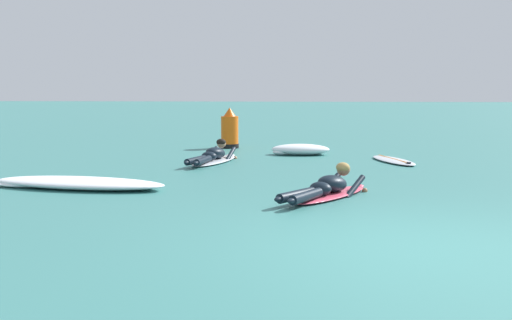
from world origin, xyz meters
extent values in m
plane|color=#387A75|center=(0.00, 10.00, 0.00)|extent=(120.00, 120.00, 0.00)
ellipsoid|color=#E54C66|center=(-0.84, 2.98, 0.04)|extent=(1.44, 1.99, 0.07)
ellipsoid|color=#E54C66|center=(-0.37, 3.80, 0.05)|extent=(0.26, 0.26, 0.06)
ellipsoid|color=black|center=(-0.82, 3.02, 0.20)|extent=(0.65, 0.73, 0.34)
ellipsoid|color=black|center=(-1.00, 2.71, 0.17)|extent=(0.43, 0.41, 0.20)
cylinder|color=black|center=(-1.34, 2.27, 0.14)|extent=(0.56, 0.75, 0.14)
ellipsoid|color=black|center=(-1.56, 1.93, 0.14)|extent=(0.20, 0.24, 0.08)
cylinder|color=black|center=(-1.20, 2.19, 0.14)|extent=(0.48, 0.78, 0.14)
ellipsoid|color=black|center=(-1.38, 1.83, 0.14)|extent=(0.20, 0.24, 0.08)
cylinder|color=black|center=(-0.84, 3.43, 0.12)|extent=(0.37, 0.56, 0.34)
sphere|color=#8C6647|center=(-0.65, 3.76, 0.02)|extent=(0.09, 0.09, 0.09)
cylinder|color=black|center=(-0.47, 3.19, 0.12)|extent=(0.37, 0.56, 0.34)
sphere|color=#8C6647|center=(-0.28, 3.50, 0.02)|extent=(0.09, 0.09, 0.09)
sphere|color=#8C6647|center=(-0.64, 3.34, 0.38)|extent=(0.21, 0.21, 0.21)
ellipsoid|color=#AD894C|center=(-0.65, 3.32, 0.41)|extent=(0.29, 0.28, 0.16)
ellipsoid|color=silver|center=(-3.30, 7.35, 0.04)|extent=(1.04, 2.31, 0.07)
ellipsoid|color=silver|center=(-3.08, 8.39, 0.05)|extent=(0.25, 0.24, 0.06)
ellipsoid|color=black|center=(-3.29, 7.39, 0.20)|extent=(0.53, 0.74, 0.35)
ellipsoid|color=black|center=(-3.37, 7.01, 0.17)|extent=(0.39, 0.34, 0.20)
cylinder|color=black|center=(-3.56, 6.47, 0.14)|extent=(0.35, 0.84, 0.14)
ellipsoid|color=black|center=(-3.67, 6.07, 0.14)|extent=(0.14, 0.24, 0.08)
cylinder|color=black|center=(-3.40, 6.44, 0.14)|extent=(0.26, 0.84, 0.14)
ellipsoid|color=black|center=(-3.47, 6.03, 0.14)|extent=(0.14, 0.24, 0.08)
cylinder|color=black|center=(-3.43, 7.80, 0.12)|extent=(0.21, 0.62, 0.35)
sphere|color=tan|center=(-3.35, 8.19, 0.02)|extent=(0.09, 0.09, 0.09)
cylinder|color=black|center=(-3.00, 7.69, 0.12)|extent=(0.21, 0.62, 0.35)
sphere|color=tan|center=(-2.92, 8.06, 0.02)|extent=(0.09, 0.09, 0.09)
sphere|color=tan|center=(-3.21, 7.78, 0.38)|extent=(0.21, 0.21, 0.21)
ellipsoid|color=black|center=(-3.21, 7.76, 0.41)|extent=(0.26, 0.24, 0.16)
ellipsoid|color=silver|center=(0.68, 7.76, 0.04)|extent=(1.10, 2.06, 0.07)
cube|color=orange|center=(0.68, 7.76, 0.07)|extent=(0.50, 1.63, 0.01)
cone|color=black|center=(0.91, 6.98, 0.01)|extent=(0.12, 0.12, 0.16)
ellipsoid|color=white|center=(-4.97, 3.47, 0.09)|extent=(3.12, 1.37, 0.18)
ellipsoid|color=white|center=(-4.20, 3.49, 0.06)|extent=(1.14, 0.61, 0.12)
ellipsoid|color=white|center=(-5.87, 3.52, 0.05)|extent=(1.09, 0.46, 0.10)
ellipsoid|color=white|center=(-1.42, 9.09, 0.13)|extent=(1.43, 0.79, 0.27)
ellipsoid|color=white|center=(-1.06, 9.21, 0.09)|extent=(0.61, 0.53, 0.19)
ellipsoid|color=white|center=(-1.85, 9.01, 0.07)|extent=(0.61, 0.53, 0.15)
cylinder|color=#EA5B0F|center=(-3.40, 10.71, 0.44)|extent=(0.48, 0.48, 0.87)
cone|color=#EA5B0F|center=(-3.40, 10.71, 0.99)|extent=(0.33, 0.33, 0.24)
cylinder|color=black|center=(-3.40, 10.71, 0.06)|extent=(0.50, 0.50, 0.12)
camera|label=1|loc=(-1.11, -6.67, 1.65)|focal=44.89mm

